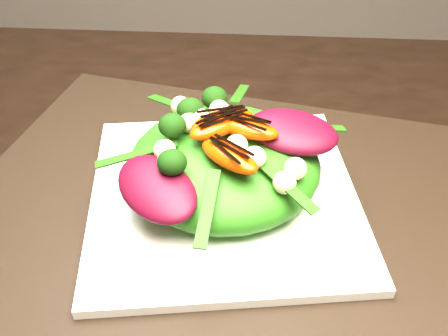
# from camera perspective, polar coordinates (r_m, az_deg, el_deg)

# --- Properties ---
(dining_table) EXTENTS (1.60, 0.90, 0.75)m
(dining_table) POSITION_cam_1_polar(r_m,az_deg,el_deg) (0.59, 21.88, -8.16)
(dining_table) COLOR black
(dining_table) RESTS_ON floor
(placemat) EXTENTS (0.62, 0.52, 0.00)m
(placemat) POSITION_cam_1_polar(r_m,az_deg,el_deg) (0.56, -0.00, -3.66)
(placemat) COLOR black
(placemat) RESTS_ON dining_table
(plate_base) EXTENTS (0.32, 0.32, 0.01)m
(plate_base) POSITION_cam_1_polar(r_m,az_deg,el_deg) (0.56, 0.00, -3.09)
(plate_base) COLOR white
(plate_base) RESTS_ON placemat
(salad_bowl) EXTENTS (0.30, 0.30, 0.02)m
(salad_bowl) POSITION_cam_1_polar(r_m,az_deg,el_deg) (0.55, 0.00, -1.96)
(salad_bowl) COLOR white
(salad_bowl) RESTS_ON plate_base
(lettuce_mound) EXTENTS (0.24, 0.24, 0.07)m
(lettuce_mound) POSITION_cam_1_polar(r_m,az_deg,el_deg) (0.53, 0.00, 0.51)
(lettuce_mound) COLOR #327B17
(lettuce_mound) RESTS_ON salad_bowl
(radicchio_leaf) EXTENTS (0.10, 0.07, 0.02)m
(radicchio_leaf) POSITION_cam_1_polar(r_m,az_deg,el_deg) (0.52, 7.46, 3.95)
(radicchio_leaf) COLOR #470717
(radicchio_leaf) RESTS_ON lettuce_mound
(orange_segment) EXTENTS (0.07, 0.03, 0.02)m
(orange_segment) POSITION_cam_1_polar(r_m,az_deg,el_deg) (0.51, -1.10, 4.68)
(orange_segment) COLOR #FF3604
(orange_segment) RESTS_ON lettuce_mound
(broccoli_floret) EXTENTS (0.04, 0.04, 0.04)m
(broccoli_floret) POSITION_cam_1_polar(r_m,az_deg,el_deg) (0.53, -6.36, 6.26)
(broccoli_floret) COLOR black
(broccoli_floret) RESTS_ON lettuce_mound
(macadamia_nut) EXTENTS (0.02, 0.02, 0.02)m
(macadamia_nut) POSITION_cam_1_polar(r_m,az_deg,el_deg) (0.47, 2.55, 1.54)
(macadamia_nut) COLOR beige
(macadamia_nut) RESTS_ON lettuce_mound
(balsamic_drizzle) EXTENTS (0.04, 0.01, 0.00)m
(balsamic_drizzle) POSITION_cam_1_polar(r_m,az_deg,el_deg) (0.50, -1.11, 5.53)
(balsamic_drizzle) COLOR black
(balsamic_drizzle) RESTS_ON orange_segment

